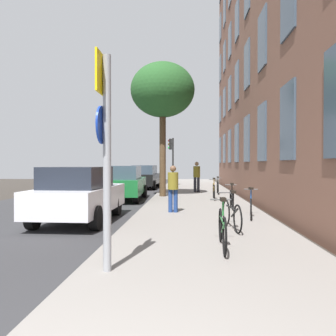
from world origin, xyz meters
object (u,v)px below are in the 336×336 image
(pedestrian_0, at_px, (173,186))
(car_0, at_px, (79,194))
(tree_near, at_px, (163,91))
(car_2, at_px, (145,177))
(bicycle_0, at_px, (222,228))
(bicycle_1, at_px, (232,214))
(traffic_light, at_px, (172,153))
(sign_post, at_px, (105,143))
(bicycle_2, at_px, (251,205))
(bicycle_3, at_px, (232,198))
(pedestrian_1, at_px, (197,175))
(bicycle_5, at_px, (218,187))
(car_1, at_px, (124,183))
(bicycle_4, at_px, (214,191))

(pedestrian_0, xyz_separation_m, car_0, (-2.70, -1.36, -0.16))
(tree_near, relative_size, car_2, 1.50)
(bicycle_0, xyz_separation_m, pedestrian_0, (-1.13, 4.60, 0.50))
(bicycle_1, xyz_separation_m, car_2, (-4.03, 14.74, 0.35))
(traffic_light, xyz_separation_m, bicycle_0, (1.83, -18.04, -2.03))
(car_0, bearing_deg, bicycle_1, -18.08)
(tree_near, bearing_deg, traffic_light, 89.60)
(bicycle_0, bearing_deg, traffic_light, 95.78)
(bicycle_0, xyz_separation_m, car_2, (-3.61, 16.59, 0.34))
(sign_post, height_order, bicycle_0, sign_post)
(bicycle_2, bearing_deg, traffic_light, 102.07)
(traffic_light, height_order, bicycle_0, traffic_light)
(bicycle_0, relative_size, pedestrian_0, 1.15)
(bicycle_3, distance_m, pedestrian_1, 6.92)
(bicycle_5, bearing_deg, bicycle_2, -88.01)
(bicycle_2, distance_m, car_1, 7.25)
(pedestrian_1, relative_size, car_2, 0.39)
(bicycle_0, xyz_separation_m, pedestrian_1, (-0.13, 12.53, 0.60))
(bicycle_1, distance_m, bicycle_2, 2.03)
(bicycle_4, height_order, car_0, car_0)
(car_2, bearing_deg, sign_post, -84.48)
(bicycle_3, xyz_separation_m, bicycle_4, (-0.39, 3.06, 0.03))
(traffic_light, distance_m, bicycle_0, 18.24)
(pedestrian_0, bearing_deg, bicycle_2, -20.49)
(bicycle_1, xyz_separation_m, pedestrian_1, (-0.55, 10.67, 0.61))
(pedestrian_1, bearing_deg, bicycle_2, -81.17)
(bicycle_5, distance_m, car_1, 5.22)
(bicycle_5, distance_m, pedestrian_0, 7.27)
(bicycle_1, bearing_deg, traffic_light, 97.90)
(car_2, bearing_deg, bicycle_5, -47.82)
(bicycle_5, relative_size, car_0, 0.43)
(sign_post, relative_size, car_0, 0.81)
(car_0, bearing_deg, bicycle_4, 51.71)
(traffic_light, height_order, car_2, traffic_light)
(bicycle_1, bearing_deg, sign_post, -124.84)
(bicycle_5, distance_m, car_0, 9.59)
(sign_post, height_order, bicycle_3, sign_post)
(traffic_light, distance_m, car_1, 9.29)
(bicycle_0, distance_m, bicycle_3, 5.80)
(car_1, bearing_deg, car_2, 89.90)
(sign_post, bearing_deg, bicycle_0, 37.47)
(sign_post, relative_size, bicycle_4, 1.81)
(bicycle_3, height_order, pedestrian_0, pedestrian_0)
(pedestrian_1, bearing_deg, bicycle_3, -81.11)
(bicycle_1, height_order, bicycle_5, bicycle_1)
(bicycle_2, xyz_separation_m, car_2, (-4.85, 12.88, 0.37))
(bicycle_2, distance_m, car_0, 5.10)
(bicycle_4, bearing_deg, bicycle_0, -93.53)
(bicycle_0, bearing_deg, pedestrian_1, 90.60)
(bicycle_1, bearing_deg, bicycle_5, 86.77)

